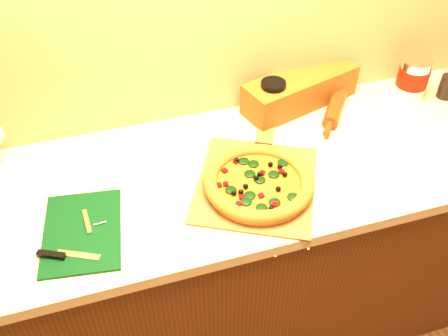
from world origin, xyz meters
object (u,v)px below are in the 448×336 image
cutting_board (81,232)px  rolling_pin (337,102)px  pizza (258,182)px  dark_jar (272,99)px  pizza_peel (257,181)px  pepper_grinder (448,86)px  coffee_canister (413,78)px

cutting_board → rolling_pin: (0.96, 0.33, 0.02)m
pizza → dark_jar: dark_jar is taller
pizza_peel → pepper_grinder: bearing=42.5°
dark_jar → pizza: bearing=-117.1°
pepper_grinder → coffee_canister: 0.14m
cutting_board → dark_jar: size_ratio=2.33×
pepper_grinder → coffee_canister: coffee_canister is taller
pepper_grinder → pizza_peel: bearing=-164.9°
dark_jar → pepper_grinder: bearing=-7.1°
pizza_peel → cutting_board: (-0.55, -0.05, 0.00)m
pizza_peel → coffee_canister: 0.77m
rolling_pin → dark_jar: bearing=172.5°
cutting_board → rolling_pin: bearing=27.3°
pizza_peel → dark_jar: size_ratio=4.07×
rolling_pin → dark_jar: (-0.25, 0.03, 0.04)m
rolling_pin → pizza_peel: bearing=-145.9°
rolling_pin → coffee_canister: coffee_canister is taller
pizza_peel → coffee_canister: size_ratio=3.69×
pizza_peel → pepper_grinder: pepper_grinder is taller
dark_jar → pizza_peel: bearing=-118.5°
pepper_grinder → dark_jar: 0.69m
rolling_pin → cutting_board: bearing=-160.9°
pizza → cutting_board: (-0.54, -0.02, -0.03)m
pizza_peel → cutting_board: bearing=-147.2°
rolling_pin → pepper_grinder: bearing=-6.8°
cutting_board → rolling_pin: rolling_pin is taller
pizza_peel → pizza: (-0.01, -0.03, 0.03)m
pizza_peel → pepper_grinder: size_ratio=4.88×
pizza_peel → cutting_board: 0.55m
pizza → coffee_canister: size_ratio=2.17×
pizza_peel → cutting_board: cutting_board is taller
pepper_grinder → coffee_canister: (-0.13, 0.05, 0.03)m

